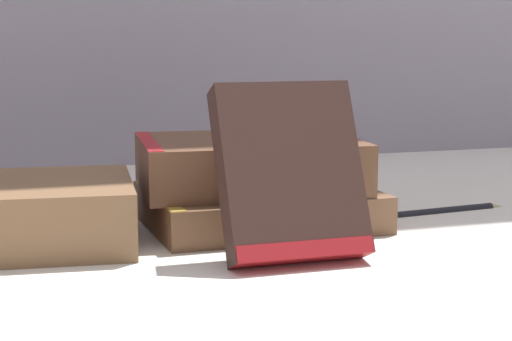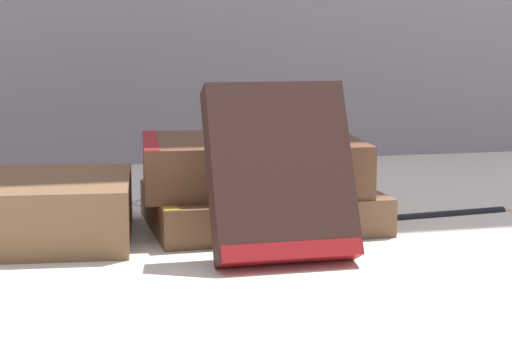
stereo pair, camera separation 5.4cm
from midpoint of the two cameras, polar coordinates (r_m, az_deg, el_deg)
ground_plane at (r=0.73m, az=-1.59°, el=-3.89°), size 3.00×3.00×0.00m
book_flat_bottom at (r=0.74m, az=-2.27°, el=-2.47°), size 0.19×0.15×0.03m
book_flat_top at (r=0.73m, az=-3.01°, el=0.45°), size 0.20×0.16×0.04m
book_leaning_front at (r=0.62m, az=-0.19°, el=-0.55°), size 0.10×0.08×0.13m
pocket_watch at (r=0.72m, az=1.05°, el=2.27°), size 0.06×0.06×0.01m
reading_glasses at (r=0.84m, az=-11.08°, el=-2.13°), size 0.12×0.08×0.00m
fountain_pen at (r=0.81m, az=10.83°, el=-2.41°), size 0.13×0.02×0.01m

